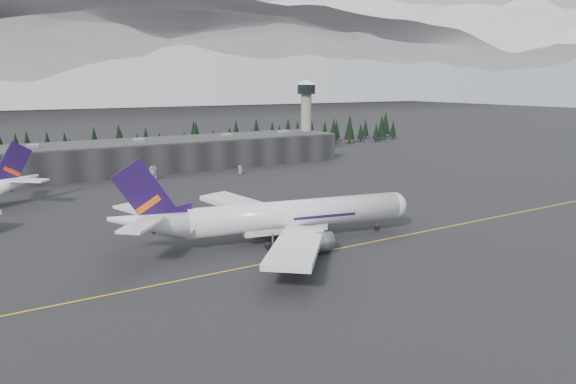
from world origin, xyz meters
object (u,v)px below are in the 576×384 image
jet_main (272,217)px  gse_vehicle_b (241,173)px  control_tower (306,109)px  gse_vehicle_a (153,178)px  terminal (163,154)px

jet_main → gse_vehicle_b: jet_main is taller
control_tower → gse_vehicle_b: 65.57m
jet_main → gse_vehicle_a: jet_main is taller
control_tower → gse_vehicle_b: (-52.32, -32.30, -22.77)m
gse_vehicle_a → gse_vehicle_b: (34.05, -6.58, -0.12)m
jet_main → terminal: bearing=96.0°
control_tower → jet_main: size_ratio=0.53×
gse_vehicle_a → gse_vehicle_b: 34.68m
control_tower → gse_vehicle_a: bearing=-163.4°
terminal → gse_vehicle_a: size_ratio=29.28×
jet_main → gse_vehicle_b: (32.83, 85.54, -5.35)m
terminal → jet_main: 115.29m
gse_vehicle_a → gse_vehicle_b: gse_vehicle_a is taller
terminal → gse_vehicle_a: 26.01m
control_tower → jet_main: control_tower is taller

